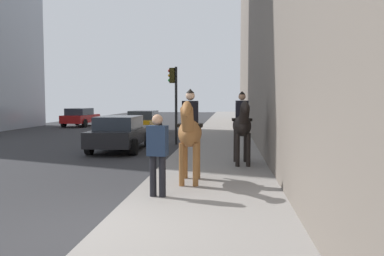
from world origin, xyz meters
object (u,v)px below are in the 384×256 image
object	(u,v)px
mounted_horse_far	(242,124)
traffic_light_near_curb	(174,92)
car_far_lane	(143,122)
pedestrian_greeting	(158,150)
car_mid_lane	(120,133)
car_near_lane	(80,117)
mounted_horse_near	(190,131)

from	to	relation	value
mounted_horse_far	traffic_light_near_curb	bearing A→B (deg)	-157.41
mounted_horse_far	car_far_lane	bearing A→B (deg)	-156.82
mounted_horse_far	traffic_light_near_curb	distance (m)	6.95
pedestrian_greeting	car_mid_lane	bearing A→B (deg)	27.46
car_near_lane	car_far_lane	bearing A→B (deg)	-133.13
mounted_horse_far	car_near_lane	size ratio (longest dim) A/B	0.56
car_mid_lane	traffic_light_near_curb	bearing A→B (deg)	-39.71
mounted_horse_near	car_near_lane	distance (m)	23.41
mounted_horse_near	car_near_lane	world-z (taller)	mounted_horse_near
pedestrian_greeting	car_far_lane	size ratio (longest dim) A/B	0.44
traffic_light_near_curb	car_far_lane	bearing A→B (deg)	26.88
car_far_lane	traffic_light_near_curb	world-z (taller)	traffic_light_near_curb
car_near_lane	traffic_light_near_curb	world-z (taller)	traffic_light_near_curb
car_mid_lane	car_far_lane	xyz separation A→B (m)	(7.62, 0.73, 0.00)
pedestrian_greeting	traffic_light_near_curb	bearing A→B (deg)	12.85
pedestrian_greeting	car_mid_lane	size ratio (longest dim) A/B	0.37
mounted_horse_far	pedestrian_greeting	distance (m)	4.62
car_mid_lane	car_far_lane	distance (m)	7.66
mounted_horse_near	car_near_lane	xyz separation A→B (m)	(20.78, 10.76, -0.61)
pedestrian_greeting	car_far_lane	bearing A→B (deg)	20.28
car_near_lane	traffic_light_near_curb	size ratio (longest dim) A/B	1.11
car_near_lane	car_mid_lane	distance (m)	15.90
mounted_horse_far	car_far_lane	xyz separation A→B (m)	(11.42, 5.62, -0.61)
mounted_horse_far	car_mid_lane	distance (m)	6.22
car_mid_lane	traffic_light_near_curb	size ratio (longest dim) A/B	1.26
car_near_lane	car_mid_lane	size ratio (longest dim) A/B	0.88
mounted_horse_far	pedestrian_greeting	xyz separation A→B (m)	(-4.22, 1.86, -0.27)
pedestrian_greeting	car_mid_lane	xyz separation A→B (m)	(8.02, 3.03, -0.35)
car_mid_lane	car_near_lane	bearing A→B (deg)	25.97
mounted_horse_near	traffic_light_near_curb	size ratio (longest dim) A/B	0.62
mounted_horse_near	pedestrian_greeting	xyz separation A→B (m)	(-1.42, 0.52, -0.27)
car_mid_lane	mounted_horse_far	bearing A→B (deg)	-128.85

